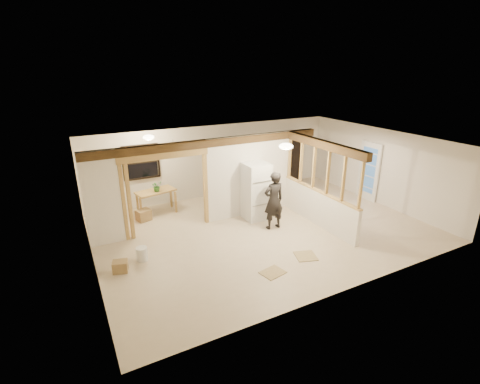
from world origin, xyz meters
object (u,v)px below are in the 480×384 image
refrigerator (256,191)px  bookshelf (291,161)px  work_table (157,202)px  woman (274,201)px  shop_vac (119,222)px

refrigerator → bookshelf: size_ratio=0.93×
refrigerator → work_table: 3.17m
refrigerator → woman: (0.09, -0.84, -0.02)m
work_table → bookshelf: 5.49m
refrigerator → work_table: bearing=145.2°
woman → bookshelf: (2.78, 3.07, 0.08)m
shop_vac → bookshelf: size_ratio=0.32×
woman → bookshelf: 4.14m
work_table → bookshelf: (5.44, 0.44, 0.55)m
refrigerator → work_table: size_ratio=1.45×
work_table → shop_vac: work_table is taller
work_table → shop_vac: bearing=-159.6°
refrigerator → bookshelf: 3.63m
woman → bookshelf: bookshelf is taller
woman → work_table: woman is taller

